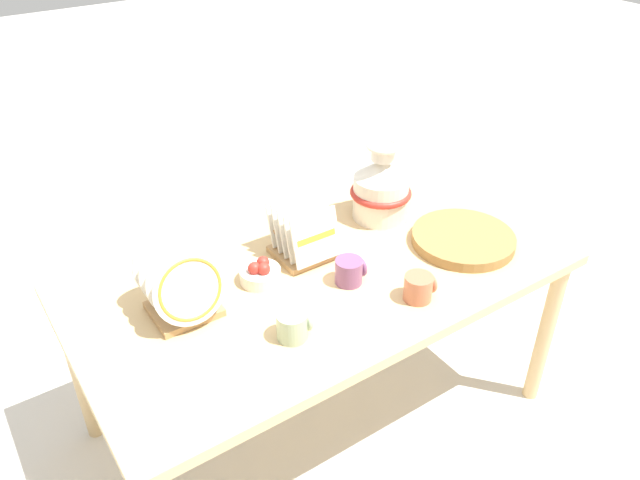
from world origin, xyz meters
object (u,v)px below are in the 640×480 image
(mug_plum_glaze, at_px, (350,271))
(dish_rack_round_plates, at_px, (182,288))
(dish_rack_square_plates, at_px, (302,238))
(fruit_bowl, at_px, (260,273))
(ceramic_vase, at_px, (381,187))
(mug_sage_glaze, at_px, (293,325))
(wicker_charger_stack, at_px, (463,239))
(mug_terracotta_glaze, at_px, (419,287))

(mug_plum_glaze, bearing_deg, dish_rack_round_plates, 163.86)
(dish_rack_square_plates, relative_size, fruit_bowl, 1.53)
(dish_rack_round_plates, bearing_deg, ceramic_vase, 8.19)
(ceramic_vase, relative_size, mug_plum_glaze, 3.07)
(mug_sage_glaze, bearing_deg, dish_rack_round_plates, 129.05)
(wicker_charger_stack, height_order, mug_sage_glaze, mug_sage_glaze)
(ceramic_vase, relative_size, fruit_bowl, 2.25)
(dish_rack_round_plates, bearing_deg, wicker_charger_stack, -11.17)
(dish_rack_square_plates, height_order, mug_terracotta_glaze, dish_rack_square_plates)
(wicker_charger_stack, distance_m, fruit_bowl, 0.69)
(dish_rack_round_plates, distance_m, fruit_bowl, 0.26)
(ceramic_vase, relative_size, dish_rack_round_plates, 1.24)
(ceramic_vase, xyz_separation_m, fruit_bowl, (-0.54, -0.10, -0.09))
(mug_plum_glaze, distance_m, fruit_bowl, 0.27)
(mug_sage_glaze, relative_size, mug_plum_glaze, 1.00)
(mug_terracotta_glaze, bearing_deg, mug_plum_glaze, 123.94)
(dish_rack_square_plates, xyz_separation_m, mug_plum_glaze, (0.04, -0.20, -0.03))
(dish_rack_round_plates, xyz_separation_m, mug_terracotta_glaze, (0.60, -0.32, -0.05))
(ceramic_vase, height_order, mug_sage_glaze, ceramic_vase)
(mug_plum_glaze, xyz_separation_m, fruit_bowl, (-0.23, 0.16, -0.01))
(ceramic_vase, bearing_deg, fruit_bowl, -169.76)
(mug_plum_glaze, height_order, fruit_bowl, mug_plum_glaze)
(dish_rack_round_plates, relative_size, dish_rack_square_plates, 1.18)
(wicker_charger_stack, distance_m, mug_sage_glaze, 0.72)
(dish_rack_round_plates, bearing_deg, mug_terracotta_glaze, -27.89)
(dish_rack_round_plates, xyz_separation_m, wicker_charger_stack, (0.92, -0.18, -0.07))
(ceramic_vase, distance_m, wicker_charger_stack, 0.34)
(mug_terracotta_glaze, bearing_deg, wicker_charger_stack, 23.18)
(mug_terracotta_glaze, bearing_deg, dish_rack_square_plates, 113.29)
(wicker_charger_stack, height_order, fruit_bowl, fruit_bowl)
(mug_terracotta_glaze, bearing_deg, fruit_bowl, 135.91)
(ceramic_vase, height_order, mug_terracotta_glaze, ceramic_vase)
(mug_plum_glaze, relative_size, fruit_bowl, 0.73)
(ceramic_vase, distance_m, mug_terracotta_glaze, 0.48)
(dish_rack_square_plates, xyz_separation_m, mug_sage_glaze, (-0.23, -0.32, -0.03))
(ceramic_vase, distance_m, mug_sage_glaze, 0.70)
(ceramic_vase, distance_m, mug_plum_glaze, 0.42)
(dish_rack_square_plates, bearing_deg, dish_rack_round_plates, -171.84)
(ceramic_vase, height_order, dish_rack_round_plates, ceramic_vase)
(dish_rack_square_plates, height_order, fruit_bowl, dish_rack_square_plates)
(fruit_bowl, bearing_deg, mug_terracotta_glaze, -44.09)
(ceramic_vase, relative_size, mug_sage_glaze, 3.07)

